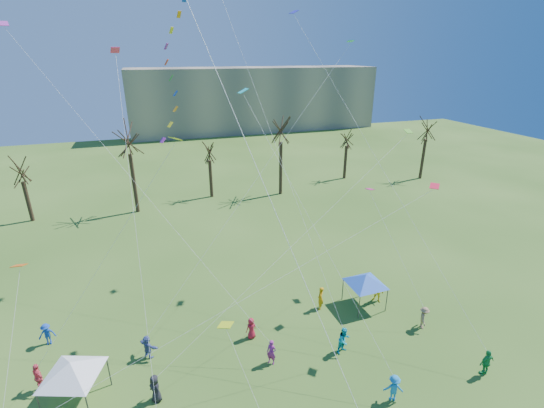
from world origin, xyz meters
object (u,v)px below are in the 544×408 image
object	(u,v)px
distant_building	(254,99)
canopy_tent_blue	(366,279)
canopy_tent_white	(71,369)
big_box_kite	(180,59)

from	to	relation	value
distant_building	canopy_tent_blue	world-z (taller)	distant_building
distant_building	canopy_tent_blue	distance (m)	74.35
distant_building	canopy_tent_white	size ratio (longest dim) A/B	16.39
big_box_kite	canopy_tent_blue	world-z (taller)	big_box_kite
big_box_kite	canopy_tent_blue	size ratio (longest dim) A/B	6.77
distant_building	canopy_tent_white	distance (m)	82.50
big_box_kite	canopy_tent_white	world-z (taller)	big_box_kite
canopy_tent_blue	big_box_kite	bearing A→B (deg)	-177.49
distant_building	canopy_tent_blue	xyz separation A→B (m)	(-12.35, -73.14, -5.18)
distant_building	big_box_kite	distance (m)	78.41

